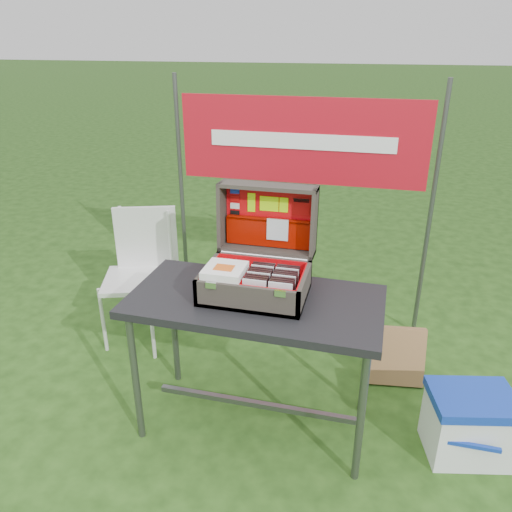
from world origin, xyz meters
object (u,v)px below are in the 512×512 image
(table, at_px, (255,363))
(suitcase, at_px, (258,245))
(cooler, at_px, (469,424))
(cardboard_box, at_px, (396,356))
(chair, at_px, (136,281))

(table, xyz_separation_m, suitcase, (-0.01, 0.08, 0.62))
(suitcase, xyz_separation_m, cooler, (1.07, -0.03, -0.83))
(cardboard_box, bearing_deg, table, -150.24)
(table, relative_size, suitcase, 2.36)
(table, height_order, chair, chair)
(chair, bearing_deg, cardboard_box, -20.36)
(suitcase, relative_size, cooler, 1.29)
(suitcase, distance_m, chair, 1.20)
(table, distance_m, chair, 1.12)
(table, height_order, cardboard_box, table)
(cooler, height_order, cardboard_box, cardboard_box)
(table, relative_size, cooler, 3.06)
(cooler, distance_m, cardboard_box, 0.61)
(table, distance_m, cardboard_box, 0.93)
(suitcase, xyz_separation_m, cardboard_box, (0.73, 0.47, -0.83))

